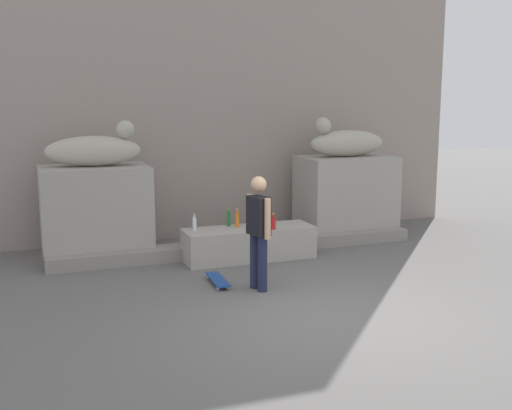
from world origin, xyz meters
name	(u,v)px	position (x,y,z in m)	size (l,w,h in m)	color
ground_plane	(329,315)	(0.00, 0.00, 0.00)	(40.00, 40.00, 0.00)	#605E5B
facade_wall	(209,88)	(0.00, 5.35, 2.94)	(10.66, 0.60, 5.87)	gray
pedestal_left	(96,212)	(-2.44, 4.07, 0.80)	(1.82, 1.17, 1.60)	#A39E93
pedestal_right	(346,196)	(2.44, 4.07, 0.80)	(1.82, 1.17, 1.60)	#A39E93
statue_reclining_left	(95,150)	(-2.40, 4.07, 1.89)	(1.64, 0.69, 0.78)	#B3AD9C
statue_reclining_right	(346,142)	(2.40, 4.07, 1.89)	(1.62, 0.62, 0.78)	#B3AD9C
ledge_block	(249,243)	(0.00, 3.03, 0.28)	(2.25, 0.74, 0.55)	#A39E93
skater	(259,228)	(-0.46, 1.35, 0.92)	(0.28, 0.53, 1.67)	#1E233F
skateboard	(218,280)	(-0.94, 1.83, 0.06)	(0.24, 0.81, 0.08)	navy
bottle_clear	(194,223)	(-0.93, 3.16, 0.67)	(0.07, 0.07, 0.28)	silver
bottle_red	(274,223)	(0.35, 2.76, 0.67)	(0.07, 0.07, 0.28)	red
bottle_green	(228,219)	(-0.29, 3.27, 0.68)	(0.06, 0.06, 0.32)	#1E722D
bottle_orange	(237,220)	(-0.17, 3.14, 0.69)	(0.06, 0.06, 0.32)	orange
stair_step	(241,247)	(0.00, 3.47, 0.11)	(6.71, 0.50, 0.23)	gray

